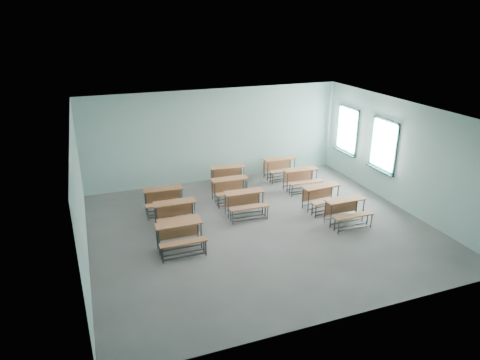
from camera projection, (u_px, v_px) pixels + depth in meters
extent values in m
cube|color=slate|center=(260.00, 228.00, 11.77)|extent=(9.00, 8.00, 0.02)
cube|color=white|center=(263.00, 113.00, 10.60)|extent=(9.00, 8.00, 0.02)
cube|color=#A7D1C9|center=(216.00, 135.00, 14.69)|extent=(9.00, 0.02, 3.20)
cube|color=#A7D1C9|center=(348.00, 246.00, 7.68)|extent=(9.00, 0.02, 3.20)
cube|color=#A7D1C9|center=(79.00, 197.00, 9.73)|extent=(0.02, 8.00, 3.20)
cube|color=#A7D1C9|center=(402.00, 155.00, 12.64)|extent=(0.02, 8.00, 3.20)
cube|color=#1A4944|center=(345.00, 150.00, 15.32)|extent=(0.06, 1.20, 0.06)
cube|color=#1A4944|center=(349.00, 108.00, 14.76)|extent=(0.06, 1.20, 0.06)
cube|color=#1A4944|center=(357.00, 134.00, 14.54)|extent=(0.06, 0.06, 1.60)
cube|color=#1A4944|center=(338.00, 126.00, 15.54)|extent=(0.06, 0.06, 1.60)
cube|color=#1A4944|center=(347.00, 130.00, 15.04)|extent=(0.04, 0.04, 1.48)
cube|color=#1A4944|center=(347.00, 130.00, 15.04)|extent=(0.04, 1.08, 0.04)
cube|color=#1A4944|center=(344.00, 152.00, 15.33)|extent=(0.14, 1.28, 0.04)
cube|color=white|center=(348.00, 130.00, 15.05)|extent=(0.01, 1.08, 1.48)
cube|color=#1A4944|center=(381.00, 168.00, 13.57)|extent=(0.06, 1.20, 0.06)
cube|color=#1A4944|center=(387.00, 120.00, 13.01)|extent=(0.06, 1.20, 0.06)
cube|color=#1A4944|center=(396.00, 150.00, 12.79)|extent=(0.06, 0.06, 1.60)
cube|color=#1A4944|center=(372.00, 140.00, 13.79)|extent=(0.06, 0.06, 1.60)
cube|color=#1A4944|center=(384.00, 145.00, 13.29)|extent=(0.04, 0.04, 1.48)
cube|color=#1A4944|center=(384.00, 145.00, 13.29)|extent=(0.04, 1.08, 0.04)
cube|color=#1A4944|center=(379.00, 170.00, 13.58)|extent=(0.14, 1.28, 0.04)
cube|color=white|center=(384.00, 145.00, 13.30)|extent=(0.01, 1.08, 1.48)
cube|color=#9F5F39|center=(179.00, 224.00, 10.49)|extent=(1.15, 0.38, 0.04)
cube|color=#9F5F39|center=(178.00, 231.00, 10.75)|extent=(1.09, 0.02, 0.39)
cylinder|color=#3E4144|center=(159.00, 243.00, 10.31)|extent=(0.03, 0.03, 0.68)
cylinder|color=#3E4144|center=(201.00, 236.00, 10.65)|extent=(0.03, 0.03, 0.68)
cylinder|color=#3E4144|center=(157.00, 237.00, 10.58)|extent=(0.03, 0.03, 0.68)
cylinder|color=#3E4144|center=(198.00, 230.00, 10.92)|extent=(0.03, 0.03, 0.68)
cube|color=#3E4144|center=(181.00, 248.00, 10.57)|extent=(1.05, 0.03, 0.03)
cube|color=#3E4144|center=(178.00, 242.00, 10.84)|extent=(1.05, 0.03, 0.03)
cube|color=#9F5F39|center=(183.00, 242.00, 10.19)|extent=(1.14, 0.24, 0.03)
cylinder|color=#3E4144|center=(163.00, 256.00, 10.02)|extent=(0.03, 0.03, 0.40)
cylinder|color=#3E4144|center=(206.00, 248.00, 10.36)|extent=(0.03, 0.03, 0.40)
cylinder|color=#3E4144|center=(161.00, 252.00, 10.18)|extent=(0.03, 0.03, 0.40)
cylinder|color=#3E4144|center=(204.00, 245.00, 10.51)|extent=(0.03, 0.03, 0.40)
cube|color=#3E4144|center=(185.00, 257.00, 10.23)|extent=(1.05, 0.03, 0.03)
cube|color=#3E4144|center=(183.00, 253.00, 10.39)|extent=(1.05, 0.03, 0.03)
cube|color=#9F5F39|center=(345.00, 200.00, 11.84)|extent=(1.15, 0.39, 0.04)
cube|color=#9F5F39|center=(341.00, 207.00, 12.10)|extent=(1.09, 0.02, 0.39)
cylinder|color=#3E4144|center=(331.00, 216.00, 11.66)|extent=(0.03, 0.03, 0.68)
cylinder|color=#3E4144|center=(363.00, 211.00, 12.01)|extent=(0.03, 0.03, 0.68)
cylinder|color=#3E4144|center=(325.00, 212.00, 11.93)|extent=(0.03, 0.03, 0.68)
cylinder|color=#3E4144|center=(357.00, 206.00, 12.27)|extent=(0.03, 0.03, 0.68)
cube|color=#3E4144|center=(346.00, 221.00, 11.92)|extent=(1.05, 0.03, 0.03)
cube|color=#3E4144|center=(340.00, 217.00, 12.19)|extent=(1.05, 0.03, 0.03)
cube|color=#9F5F39|center=(354.00, 216.00, 11.54)|extent=(1.15, 0.24, 0.03)
cylinder|color=#3E4144|center=(338.00, 227.00, 11.37)|extent=(0.03, 0.03, 0.40)
cylinder|color=#3E4144|center=(371.00, 221.00, 11.71)|extent=(0.03, 0.03, 0.40)
cylinder|color=#3E4144|center=(335.00, 224.00, 11.53)|extent=(0.03, 0.03, 0.40)
cylinder|color=#3E4144|center=(367.00, 218.00, 11.87)|extent=(0.03, 0.03, 0.40)
cube|color=#3E4144|center=(355.00, 228.00, 11.58)|extent=(1.05, 0.03, 0.03)
cube|color=#3E4144|center=(351.00, 225.00, 11.74)|extent=(1.05, 0.03, 0.03)
cube|color=#9F5F39|center=(175.00, 202.00, 11.67)|extent=(1.15, 0.41, 0.04)
cube|color=#9F5F39|center=(174.00, 209.00, 11.93)|extent=(1.09, 0.04, 0.39)
cylinder|color=#3E4144|center=(157.00, 219.00, 11.50)|extent=(0.04, 0.04, 0.68)
cylinder|color=#3E4144|center=(195.00, 214.00, 11.82)|extent=(0.04, 0.04, 0.68)
cylinder|color=#3E4144|center=(155.00, 215.00, 11.77)|extent=(0.04, 0.04, 0.68)
cylinder|color=#3E4144|center=(193.00, 209.00, 12.09)|extent=(0.04, 0.04, 0.68)
cube|color=#3E4144|center=(177.00, 224.00, 11.75)|extent=(1.05, 0.05, 0.03)
cube|color=#3E4144|center=(175.00, 220.00, 12.02)|extent=(1.05, 0.05, 0.03)
cube|color=#9F5F39|center=(178.00, 219.00, 11.37)|extent=(1.15, 0.26, 0.03)
cylinder|color=#3E4144|center=(160.00, 230.00, 11.20)|extent=(0.04, 0.04, 0.40)
cylinder|color=#3E4144|center=(199.00, 225.00, 11.52)|extent=(0.04, 0.04, 0.40)
cylinder|color=#3E4144|center=(159.00, 227.00, 11.36)|extent=(0.04, 0.04, 0.40)
cylinder|color=#3E4144|center=(197.00, 222.00, 11.68)|extent=(0.04, 0.04, 0.40)
cube|color=#3E4144|center=(180.00, 232.00, 11.41)|extent=(1.05, 0.05, 0.03)
cube|color=#3E4144|center=(178.00, 229.00, 11.57)|extent=(1.05, 0.05, 0.03)
cube|color=#9F5F39|center=(244.00, 192.00, 12.35)|extent=(1.16, 0.42, 0.04)
cube|color=#9F5F39|center=(242.00, 199.00, 12.61)|extent=(1.09, 0.06, 0.39)
cylinder|color=#3E4144|center=(228.00, 208.00, 12.19)|extent=(0.04, 0.04, 0.68)
cylinder|color=#3E4144|center=(263.00, 203.00, 12.49)|extent=(0.04, 0.04, 0.68)
cylinder|color=#3E4144|center=(225.00, 204.00, 12.46)|extent=(0.04, 0.04, 0.68)
cylinder|color=#3E4144|center=(259.00, 199.00, 12.76)|extent=(0.04, 0.04, 0.68)
cube|color=#3E4144|center=(246.00, 213.00, 12.43)|extent=(1.05, 0.07, 0.03)
cube|color=#3E4144|center=(242.00, 209.00, 12.70)|extent=(1.05, 0.07, 0.03)
cube|color=#9F5F39|center=(249.00, 207.00, 12.04)|extent=(1.15, 0.28, 0.03)
cylinder|color=#3E4144|center=(232.00, 218.00, 11.89)|extent=(0.04, 0.04, 0.40)
cylinder|color=#3E4144|center=(268.00, 213.00, 12.19)|extent=(0.04, 0.04, 0.40)
cylinder|color=#3E4144|center=(231.00, 215.00, 12.05)|extent=(0.04, 0.04, 0.40)
cylinder|color=#3E4144|center=(265.00, 210.00, 12.36)|extent=(0.04, 0.04, 0.40)
cube|color=#3E4144|center=(250.00, 219.00, 12.09)|extent=(1.05, 0.07, 0.03)
cube|color=#3E4144|center=(248.00, 217.00, 12.25)|extent=(1.05, 0.07, 0.03)
cube|color=#9F5F39|center=(321.00, 186.00, 12.76)|extent=(1.17, 0.46, 0.04)
cube|color=#9F5F39|center=(317.00, 193.00, 13.02)|extent=(1.09, 0.10, 0.39)
cylinder|color=#3E4144|center=(308.00, 202.00, 12.56)|extent=(0.04, 0.04, 0.68)
cylinder|color=#3E4144|center=(338.00, 196.00, 12.96)|extent=(0.04, 0.04, 0.68)
cylinder|color=#3E4144|center=(303.00, 198.00, 12.82)|extent=(0.04, 0.04, 0.68)
cylinder|color=#3E4144|center=(332.00, 193.00, 13.22)|extent=(0.04, 0.04, 0.68)
cube|color=#3E4144|center=(323.00, 206.00, 12.85)|extent=(1.05, 0.11, 0.03)
cube|color=#3E4144|center=(317.00, 203.00, 13.11)|extent=(1.05, 0.11, 0.03)
cube|color=#9F5F39|center=(330.00, 201.00, 12.47)|extent=(1.16, 0.32, 0.03)
cylinder|color=#3E4144|center=(316.00, 212.00, 12.27)|extent=(0.04, 0.04, 0.40)
cylinder|color=#3E4144|center=(345.00, 205.00, 12.68)|extent=(0.04, 0.04, 0.40)
cylinder|color=#3E4144|center=(312.00, 209.00, 12.43)|extent=(0.04, 0.04, 0.40)
cylinder|color=#3E4144|center=(342.00, 203.00, 12.83)|extent=(0.04, 0.04, 0.40)
cube|color=#3E4144|center=(331.00, 212.00, 12.52)|extent=(1.05, 0.11, 0.03)
cube|color=#3E4144|center=(327.00, 210.00, 12.67)|extent=(1.05, 0.11, 0.03)
cube|color=#9F5F39|center=(163.00, 189.00, 12.56)|extent=(1.16, 0.43, 0.04)
cube|color=#9F5F39|center=(163.00, 196.00, 12.82)|extent=(1.09, 0.07, 0.39)
cylinder|color=#3E4144|center=(146.00, 204.00, 12.40)|extent=(0.04, 0.04, 0.68)
cylinder|color=#3E4144|center=(182.00, 200.00, 12.70)|extent=(0.04, 0.04, 0.68)
cylinder|color=#3E4144|center=(145.00, 200.00, 12.67)|extent=(0.04, 0.04, 0.68)
cylinder|color=#3E4144|center=(180.00, 196.00, 12.97)|extent=(0.04, 0.04, 0.68)
cube|color=#3E4144|center=(165.00, 210.00, 12.64)|extent=(1.05, 0.08, 0.03)
cube|color=#3E4144|center=(164.00, 206.00, 12.91)|extent=(1.05, 0.08, 0.03)
cube|color=#9F5F39|center=(166.00, 204.00, 12.25)|extent=(1.15, 0.29, 0.03)
cylinder|color=#3E4144|center=(148.00, 214.00, 12.10)|extent=(0.04, 0.04, 0.40)
cylinder|color=#3E4144|center=(185.00, 210.00, 12.40)|extent=(0.04, 0.04, 0.40)
cylinder|color=#3E4144|center=(148.00, 212.00, 12.26)|extent=(0.04, 0.04, 0.40)
cylinder|color=#3E4144|center=(184.00, 207.00, 12.56)|extent=(0.04, 0.04, 0.40)
cube|color=#3E4144|center=(167.00, 216.00, 12.29)|extent=(1.05, 0.08, 0.03)
cube|color=#3E4144|center=(166.00, 213.00, 12.46)|extent=(1.05, 0.08, 0.03)
cube|color=#9F5F39|center=(229.00, 179.00, 13.33)|extent=(1.15, 0.39, 0.04)
cube|color=#9F5F39|center=(228.00, 186.00, 13.59)|extent=(1.09, 0.03, 0.39)
cylinder|color=#3E4144|center=(215.00, 193.00, 13.16)|extent=(0.03, 0.03, 0.68)
cylinder|color=#3E4144|center=(247.00, 189.00, 13.49)|extent=(0.03, 0.03, 0.68)
cylinder|color=#3E4144|center=(212.00, 190.00, 13.43)|extent=(0.03, 0.03, 0.68)
cylinder|color=#3E4144|center=(244.00, 186.00, 13.76)|extent=(0.03, 0.03, 0.68)
cube|color=#3E4144|center=(231.00, 198.00, 13.41)|extent=(1.05, 0.04, 0.03)
cube|color=#3E4144|center=(228.00, 195.00, 13.68)|extent=(1.05, 0.04, 0.03)
cube|color=#9F5F39|center=(234.00, 193.00, 13.03)|extent=(1.15, 0.25, 0.03)
cylinder|color=#3E4144|center=(219.00, 203.00, 12.86)|extent=(0.03, 0.03, 0.40)
cylinder|color=#3E4144|center=(251.00, 198.00, 13.19)|extent=(0.03, 0.03, 0.40)
cylinder|color=#3E4144|center=(217.00, 200.00, 13.02)|extent=(0.03, 0.03, 0.40)
cylinder|color=#3E4144|center=(249.00, 196.00, 13.35)|extent=(0.03, 0.03, 0.40)
cube|color=#3E4144|center=(235.00, 204.00, 13.07)|extent=(1.05, 0.04, 0.03)
cube|color=#3E4144|center=(233.00, 202.00, 13.23)|extent=(1.05, 0.04, 0.03)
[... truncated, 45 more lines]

